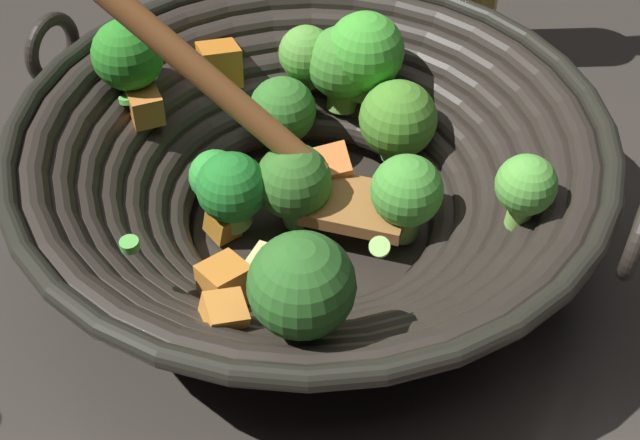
{
  "coord_description": "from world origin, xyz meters",
  "views": [
    {
      "loc": [
        0.43,
        -0.08,
        0.45
      ],
      "look_at": [
        0.02,
        0.0,
        0.03
      ],
      "focal_mm": 48.35,
      "sensor_mm": 36.0,
      "label": 1
    }
  ],
  "objects": [
    {
      "name": "wok",
      "position": [
        -0.0,
        0.0,
        0.06
      ],
      "size": [
        0.4,
        0.4,
        0.21
      ],
      "color": "black",
      "rests_on": "ground"
    },
    {
      "name": "ground_plane",
      "position": [
        0.0,
        0.0,
        0.0
      ],
      "size": [
        4.0,
        4.0,
        0.0
      ],
      "primitive_type": "plane",
      "color": "#332D28"
    }
  ]
}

